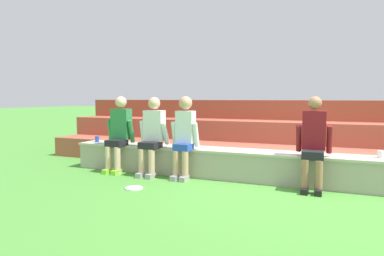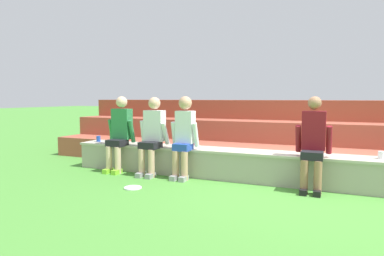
{
  "view_description": "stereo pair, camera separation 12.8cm",
  "coord_description": "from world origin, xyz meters",
  "px_view_note": "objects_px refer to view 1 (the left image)",
  "views": [
    {
      "loc": [
        0.27,
        -5.26,
        1.37
      ],
      "look_at": [
        -1.95,
        0.26,
        0.84
      ],
      "focal_mm": 31.7,
      "sensor_mm": 36.0,
      "label": 1
    },
    {
      "loc": [
        0.39,
        -5.21,
        1.37
      ],
      "look_at": [
        -1.95,
        0.26,
        0.84
      ],
      "focal_mm": 31.7,
      "sensor_mm": 36.0,
      "label": 2
    }
  ],
  "objects_px": {
    "person_right_of_center": "(314,141)",
    "plastic_cup_right_end": "(381,154)",
    "person_center": "(184,135)",
    "person_left_of_center": "(152,134)",
    "person_far_left": "(119,132)",
    "plastic_cup_left_end": "(97,139)",
    "water_bottle_near_left": "(111,138)",
    "frisbee": "(134,188)"
  },
  "relations": [
    {
      "from": "person_far_left",
      "to": "frisbee",
      "type": "height_order",
      "value": "person_far_left"
    },
    {
      "from": "person_center",
      "to": "person_right_of_center",
      "type": "xyz_separation_m",
      "value": [
        2.06,
        0.04,
        -0.02
      ]
    },
    {
      "from": "frisbee",
      "to": "water_bottle_near_left",
      "type": "bearing_deg",
      "value": 136.8
    },
    {
      "from": "person_right_of_center",
      "to": "plastic_cup_right_end",
      "type": "xyz_separation_m",
      "value": [
        0.92,
        0.28,
        -0.18
      ]
    },
    {
      "from": "person_far_left",
      "to": "person_left_of_center",
      "type": "xyz_separation_m",
      "value": [
        0.71,
        -0.03,
        -0.01
      ]
    },
    {
      "from": "person_right_of_center",
      "to": "water_bottle_near_left",
      "type": "xyz_separation_m",
      "value": [
        -3.72,
        0.2,
        -0.14
      ]
    },
    {
      "from": "person_left_of_center",
      "to": "plastic_cup_right_end",
      "type": "height_order",
      "value": "person_left_of_center"
    },
    {
      "from": "person_left_of_center",
      "to": "plastic_cup_left_end",
      "type": "height_order",
      "value": "person_left_of_center"
    },
    {
      "from": "person_center",
      "to": "plastic_cup_left_end",
      "type": "xyz_separation_m",
      "value": [
        -2.0,
        0.26,
        -0.2
      ]
    },
    {
      "from": "water_bottle_near_left",
      "to": "plastic_cup_left_end",
      "type": "relative_size",
      "value": 1.89
    },
    {
      "from": "person_far_left",
      "to": "water_bottle_near_left",
      "type": "xyz_separation_m",
      "value": [
        -0.33,
        0.19,
        -0.15
      ]
    },
    {
      "from": "person_center",
      "to": "water_bottle_near_left",
      "type": "xyz_separation_m",
      "value": [
        -1.66,
        0.24,
        -0.15
      ]
    },
    {
      "from": "plastic_cup_left_end",
      "to": "person_center",
      "type": "bearing_deg",
      "value": -7.42
    },
    {
      "from": "person_far_left",
      "to": "plastic_cup_left_end",
      "type": "relative_size",
      "value": 12.02
    },
    {
      "from": "person_left_of_center",
      "to": "person_right_of_center",
      "type": "relative_size",
      "value": 0.99
    },
    {
      "from": "person_far_left",
      "to": "plastic_cup_left_end",
      "type": "xyz_separation_m",
      "value": [
        -0.66,
        0.22,
        -0.19
      ]
    },
    {
      "from": "water_bottle_near_left",
      "to": "person_left_of_center",
      "type": "bearing_deg",
      "value": -12.01
    },
    {
      "from": "person_center",
      "to": "plastic_cup_left_end",
      "type": "bearing_deg",
      "value": 172.58
    },
    {
      "from": "person_left_of_center",
      "to": "plastic_cup_left_end",
      "type": "relative_size",
      "value": 11.9
    },
    {
      "from": "person_center",
      "to": "person_right_of_center",
      "type": "bearing_deg",
      "value": 1.13
    },
    {
      "from": "plastic_cup_left_end",
      "to": "person_left_of_center",
      "type": "bearing_deg",
      "value": -10.0
    },
    {
      "from": "person_center",
      "to": "person_right_of_center",
      "type": "relative_size",
      "value": 1.0
    },
    {
      "from": "person_left_of_center",
      "to": "person_center",
      "type": "distance_m",
      "value": 0.62
    },
    {
      "from": "water_bottle_near_left",
      "to": "frisbee",
      "type": "relative_size",
      "value": 0.82
    },
    {
      "from": "person_far_left",
      "to": "plastic_cup_left_end",
      "type": "height_order",
      "value": "person_far_left"
    },
    {
      "from": "person_far_left",
      "to": "water_bottle_near_left",
      "type": "relative_size",
      "value": 6.36
    },
    {
      "from": "person_left_of_center",
      "to": "water_bottle_near_left",
      "type": "relative_size",
      "value": 6.3
    },
    {
      "from": "person_center",
      "to": "water_bottle_near_left",
      "type": "distance_m",
      "value": 1.69
    },
    {
      "from": "plastic_cup_right_end",
      "to": "plastic_cup_left_end",
      "type": "bearing_deg",
      "value": -179.34
    },
    {
      "from": "person_far_left",
      "to": "water_bottle_near_left",
      "type": "distance_m",
      "value": 0.41
    },
    {
      "from": "person_left_of_center",
      "to": "plastic_cup_right_end",
      "type": "distance_m",
      "value": 3.62
    },
    {
      "from": "person_left_of_center",
      "to": "water_bottle_near_left",
      "type": "distance_m",
      "value": 1.07
    },
    {
      "from": "person_right_of_center",
      "to": "plastic_cup_right_end",
      "type": "distance_m",
      "value": 0.97
    },
    {
      "from": "person_far_left",
      "to": "person_right_of_center",
      "type": "xyz_separation_m",
      "value": [
        3.4,
        -0.0,
        -0.01
      ]
    },
    {
      "from": "person_center",
      "to": "plastic_cup_left_end",
      "type": "relative_size",
      "value": 12.02
    },
    {
      "from": "person_center",
      "to": "frisbee",
      "type": "xyz_separation_m",
      "value": [
        -0.43,
        -0.91,
        -0.74
      ]
    },
    {
      "from": "person_left_of_center",
      "to": "water_bottle_near_left",
      "type": "bearing_deg",
      "value": 167.99
    },
    {
      "from": "plastic_cup_left_end",
      "to": "plastic_cup_right_end",
      "type": "relative_size",
      "value": 1.05
    },
    {
      "from": "person_right_of_center",
      "to": "plastic_cup_right_end",
      "type": "bearing_deg",
      "value": 16.84
    },
    {
      "from": "person_right_of_center",
      "to": "person_left_of_center",
      "type": "bearing_deg",
      "value": -179.5
    },
    {
      "from": "frisbee",
      "to": "person_left_of_center",
      "type": "bearing_deg",
      "value": 101.39
    },
    {
      "from": "frisbee",
      "to": "plastic_cup_right_end",
      "type": "bearing_deg",
      "value": 19.87
    }
  ]
}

